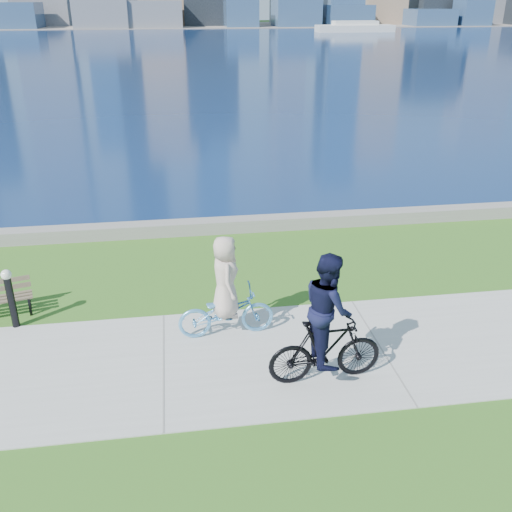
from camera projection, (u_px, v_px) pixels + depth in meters
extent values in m
plane|color=#2F6119|center=(164.00, 366.00, 10.11)|extent=(320.00, 320.00, 0.00)
cube|color=#AEAEA9|center=(164.00, 366.00, 10.10)|extent=(80.00, 3.50, 0.02)
cube|color=gray|center=(163.00, 229.00, 15.61)|extent=(90.00, 0.50, 0.35)
cube|color=#0B204A|center=(163.00, 46.00, 74.89)|extent=(320.00, 131.00, 0.01)
cube|color=slate|center=(163.00, 25.00, 127.06)|extent=(320.00, 30.00, 0.12)
cube|color=navy|center=(12.00, 16.00, 114.62)|extent=(10.86, 9.92, 4.93)
cube|color=#5A5D65|center=(102.00, 14.00, 115.67)|extent=(10.75, 9.63, 5.56)
cube|color=#5A5D65|center=(155.00, 14.00, 116.75)|extent=(10.76, 7.41, 5.24)
cube|color=navy|center=(240.00, 11.00, 120.77)|extent=(6.81, 8.80, 6.29)
cube|color=navy|center=(296.00, 10.00, 122.16)|extent=(9.47, 9.11, 6.57)
cube|color=navy|center=(346.00, 15.00, 124.96)|extent=(10.76, 7.96, 4.32)
cube|color=navy|center=(429.00, 17.00, 126.14)|extent=(9.37, 8.88, 3.49)
cube|color=navy|center=(472.00, 13.00, 125.73)|extent=(6.47, 6.60, 5.28)
cube|color=silver|center=(355.00, 28.00, 104.48)|extent=(14.16, 4.05, 1.21)
cube|color=silver|center=(355.00, 23.00, 104.09)|extent=(8.09, 3.04, 0.71)
cube|color=black|center=(30.00, 307.00, 11.64)|extent=(0.06, 0.06, 0.39)
cube|color=black|center=(29.00, 300.00, 11.90)|extent=(0.06, 0.06, 0.39)
cylinder|color=black|center=(12.00, 302.00, 11.08)|extent=(0.14, 0.14, 1.11)
sphere|color=white|center=(6.00, 275.00, 10.83)|extent=(0.20, 0.20, 0.20)
imported|color=#5DABE3|center=(226.00, 312.00, 10.84)|extent=(0.73, 1.86, 0.96)
imported|color=silver|center=(225.00, 277.00, 10.53)|extent=(0.55, 0.81, 1.60)
imported|color=black|center=(325.00, 350.00, 9.49)|extent=(0.66, 1.97, 1.17)
imported|color=black|center=(328.00, 308.00, 9.16)|extent=(0.76, 0.95, 1.91)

